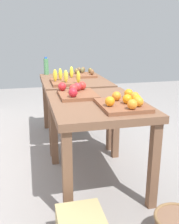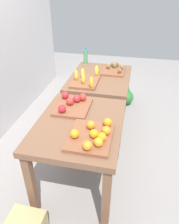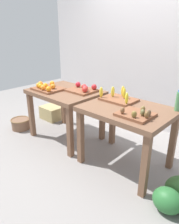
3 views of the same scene
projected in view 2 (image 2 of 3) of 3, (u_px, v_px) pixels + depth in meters
The scene contains 9 objects.
ground_plane at pixel (91, 147), 2.92m from camera, with size 8.00×8.00×0.00m, color gray.
display_table_left at pixel (80, 132), 2.10m from camera, with size 1.04×0.80×0.79m.
display_table_right at pixel (100, 84), 3.03m from camera, with size 1.04×0.80×0.79m.
orange_bin at pixel (92, 135), 1.80m from camera, with size 0.44×0.36×0.11m.
apple_bin at pixel (72, 104), 2.24m from camera, with size 0.40×0.34×0.11m.
banana_crate at pixel (86, 80), 2.77m from camera, with size 0.45×0.32×0.17m.
kiwi_bin at pixel (114, 70), 3.10m from camera, with size 0.36×0.32×0.10m.
water_bottle at pixel (86, 57), 3.34m from camera, with size 0.07×0.07×0.24m.
watermelon_pile at pixel (120, 94), 3.97m from camera, with size 0.60×0.58×0.26m.
Camera 2 is at (-2.18, -0.45, 1.95)m, focal length 34.83 mm.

